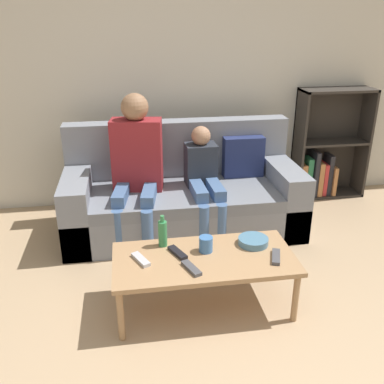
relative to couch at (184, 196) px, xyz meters
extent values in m
cube|color=beige|center=(-0.03, 0.67, 1.01)|extent=(12.00, 0.06, 2.60)
cube|color=gray|center=(-0.01, -0.05, -0.14)|extent=(1.97, 0.85, 0.30)
cube|color=slate|center=(-0.01, -0.14, 0.06)|extent=(1.53, 0.67, 0.10)
cube|color=gray|center=(-0.01, 0.28, 0.35)|extent=(1.97, 0.18, 0.49)
cube|color=gray|center=(-0.89, -0.05, -0.01)|extent=(0.22, 0.85, 0.56)
cube|color=gray|center=(0.87, -0.05, -0.01)|extent=(0.22, 0.85, 0.56)
cube|color=navy|center=(0.56, 0.13, 0.29)|extent=(0.36, 0.12, 0.36)
cube|color=#332D28|center=(1.22, 0.49, 0.26)|extent=(0.02, 0.28, 1.09)
cube|color=#332D28|center=(1.91, 0.49, 0.26)|extent=(0.02, 0.28, 1.09)
cube|color=#332D28|center=(1.57, 0.62, 0.26)|extent=(0.71, 0.02, 1.09)
cube|color=#332D28|center=(1.57, 0.49, -0.28)|extent=(0.71, 0.28, 0.02)
cube|color=#332D28|center=(1.57, 0.49, 0.28)|extent=(0.67, 0.28, 0.02)
cube|color=#332D28|center=(1.57, 0.49, 0.79)|extent=(0.71, 0.28, 0.02)
cube|color=#B77542|center=(1.27, 0.48, -0.10)|extent=(0.07, 0.20, 0.34)
cube|color=#2D7A4C|center=(1.34, 0.47, -0.07)|extent=(0.05, 0.16, 0.40)
cube|color=#232328|center=(1.40, 0.48, -0.03)|extent=(0.04, 0.24, 0.47)
cube|color=#B77542|center=(1.45, 0.48, -0.09)|extent=(0.05, 0.23, 0.35)
cube|color=red|center=(1.51, 0.48, -0.10)|extent=(0.04, 0.20, 0.33)
cube|color=#232328|center=(1.56, 0.48, -0.06)|extent=(0.05, 0.17, 0.42)
cube|color=#B77542|center=(1.61, 0.48, -0.12)|extent=(0.04, 0.24, 0.30)
cylinder|color=#A87F56|center=(-0.55, -1.36, -0.12)|extent=(0.04, 0.04, 0.33)
cylinder|color=#A87F56|center=(0.50, -1.36, -0.12)|extent=(0.04, 0.04, 0.33)
cylinder|color=#A87F56|center=(-0.55, -0.90, -0.12)|extent=(0.04, 0.04, 0.33)
cylinder|color=#A87F56|center=(0.50, -0.90, -0.12)|extent=(0.04, 0.04, 0.33)
cube|color=#A87F56|center=(-0.03, -1.13, 0.06)|extent=(1.13, 0.54, 0.03)
cylinder|color=#476693|center=(-0.56, -0.44, -0.09)|extent=(0.10, 0.10, 0.40)
cylinder|color=#476693|center=(-0.34, -0.48, -0.09)|extent=(0.10, 0.10, 0.40)
cube|color=#476693|center=(-0.53, -0.22, 0.15)|extent=(0.16, 0.39, 0.09)
cube|color=#476693|center=(-0.31, -0.26, 0.15)|extent=(0.16, 0.39, 0.09)
cube|color=maroon|center=(-0.38, -0.01, 0.40)|extent=(0.43, 0.26, 0.59)
sphere|color=#936B4C|center=(-0.38, -0.01, 0.79)|extent=(0.22, 0.22, 0.22)
cylinder|color=#476693|center=(0.09, -0.46, -0.09)|extent=(0.09, 0.09, 0.40)
cylinder|color=#476693|center=(0.24, -0.45, -0.09)|extent=(0.09, 0.09, 0.40)
cube|color=#476693|center=(0.09, -0.23, 0.15)|extent=(0.11, 0.38, 0.09)
cube|color=#476693|center=(0.23, -0.23, 0.15)|extent=(0.11, 0.38, 0.09)
cube|color=#282D38|center=(0.15, 0.00, 0.29)|extent=(0.27, 0.21, 0.36)
sphere|color=#A87A5B|center=(0.15, 0.00, 0.54)|extent=(0.16, 0.16, 0.16)
cylinder|color=#3D70B2|center=(0.00, -1.06, 0.13)|extent=(0.09, 0.09, 0.10)
cube|color=black|center=(-0.19, -1.07, 0.09)|extent=(0.11, 0.17, 0.02)
cube|color=#B7B7BC|center=(-0.42, -1.12, 0.09)|extent=(0.12, 0.17, 0.02)
cube|color=#47474C|center=(-0.13, -1.26, 0.09)|extent=(0.11, 0.18, 0.02)
cube|color=#47474C|center=(0.41, -1.21, 0.09)|extent=(0.10, 0.18, 0.02)
cylinder|color=teal|center=(0.32, -1.02, 0.10)|extent=(0.20, 0.20, 0.05)
cylinder|color=#33844C|center=(-0.27, -0.95, 0.16)|extent=(0.06, 0.06, 0.17)
cylinder|color=#33844C|center=(-0.27, -0.95, 0.27)|extent=(0.03, 0.03, 0.04)
camera|label=1|loc=(-0.46, -3.37, 1.48)|focal=40.00mm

